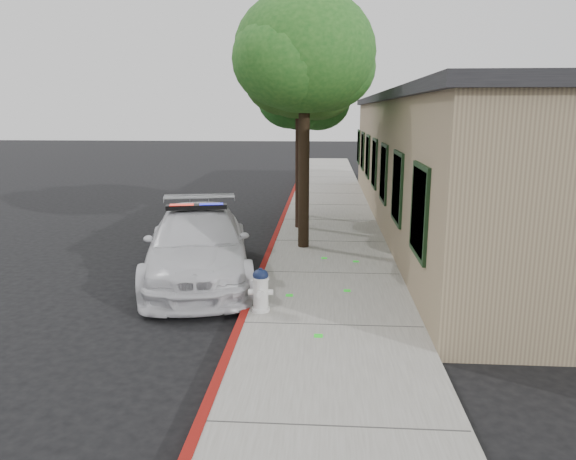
{
  "coord_description": "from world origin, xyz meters",
  "views": [
    {
      "loc": [
        1.47,
        -8.53,
        3.69
      ],
      "look_at": [
        0.68,
        2.91,
        1.14
      ],
      "focal_mm": 33.29,
      "sensor_mm": 36.0,
      "label": 1
    }
  ],
  "objects_px": {
    "street_tree_far": "(303,98)",
    "fire_hydrant": "(261,290)",
    "clapboard_building": "(488,161)",
    "street_tree_near": "(305,58)",
    "police_car": "(198,244)",
    "street_tree_mid": "(301,78)"
  },
  "relations": [
    {
      "from": "clapboard_building",
      "to": "fire_hydrant",
      "type": "xyz_separation_m",
      "value": [
        -6.34,
        -8.44,
        -1.57
      ]
    },
    {
      "from": "street_tree_mid",
      "to": "street_tree_far",
      "type": "bearing_deg",
      "value": 90.08
    },
    {
      "from": "clapboard_building",
      "to": "police_car",
      "type": "xyz_separation_m",
      "value": [
        -8.02,
        -6.15,
        -1.33
      ]
    },
    {
      "from": "clapboard_building",
      "to": "street_tree_near",
      "type": "distance_m",
      "value": 7.39
    },
    {
      "from": "clapboard_building",
      "to": "fire_hydrant",
      "type": "relative_size",
      "value": 26.04
    },
    {
      "from": "fire_hydrant",
      "to": "street_tree_far",
      "type": "height_order",
      "value": "street_tree_far"
    },
    {
      "from": "clapboard_building",
      "to": "street_tree_far",
      "type": "distance_m",
      "value": 6.34
    },
    {
      "from": "police_car",
      "to": "street_tree_mid",
      "type": "height_order",
      "value": "street_tree_mid"
    },
    {
      "from": "street_tree_near",
      "to": "clapboard_building",
      "type": "bearing_deg",
      "value": 32.39
    },
    {
      "from": "street_tree_mid",
      "to": "police_car",
      "type": "bearing_deg",
      "value": -112.31
    },
    {
      "from": "fire_hydrant",
      "to": "street_tree_mid",
      "type": "bearing_deg",
      "value": 82.29
    },
    {
      "from": "street_tree_near",
      "to": "fire_hydrant",
      "type": "bearing_deg",
      "value": -97.02
    },
    {
      "from": "street_tree_mid",
      "to": "clapboard_building",
      "type": "bearing_deg",
      "value": 11.01
    },
    {
      "from": "fire_hydrant",
      "to": "street_tree_far",
      "type": "relative_size",
      "value": 0.15
    },
    {
      "from": "clapboard_building",
      "to": "fire_hydrant",
      "type": "height_order",
      "value": "clapboard_building"
    },
    {
      "from": "clapboard_building",
      "to": "street_tree_far",
      "type": "xyz_separation_m",
      "value": [
        -5.97,
        0.68,
        2.01
      ]
    },
    {
      "from": "police_car",
      "to": "fire_hydrant",
      "type": "distance_m",
      "value": 2.85
    },
    {
      "from": "fire_hydrant",
      "to": "clapboard_building",
      "type": "bearing_deg",
      "value": 48.3
    },
    {
      "from": "clapboard_building",
      "to": "street_tree_near",
      "type": "height_order",
      "value": "street_tree_near"
    },
    {
      "from": "clapboard_building",
      "to": "police_car",
      "type": "distance_m",
      "value": 10.2
    },
    {
      "from": "street_tree_far",
      "to": "fire_hydrant",
      "type": "bearing_deg",
      "value": -92.32
    },
    {
      "from": "street_tree_near",
      "to": "street_tree_mid",
      "type": "relative_size",
      "value": 1.09
    }
  ]
}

